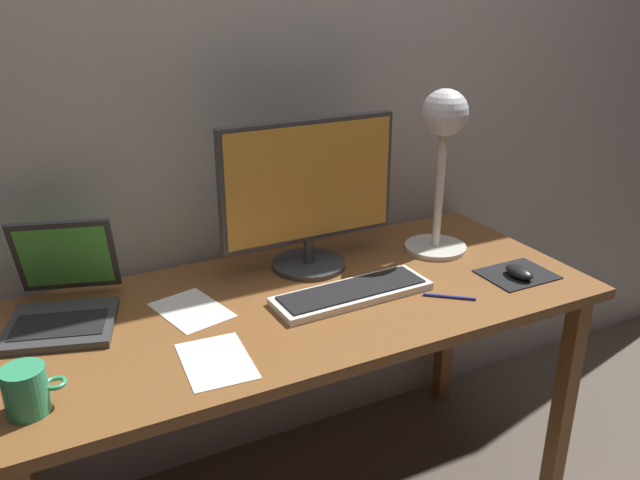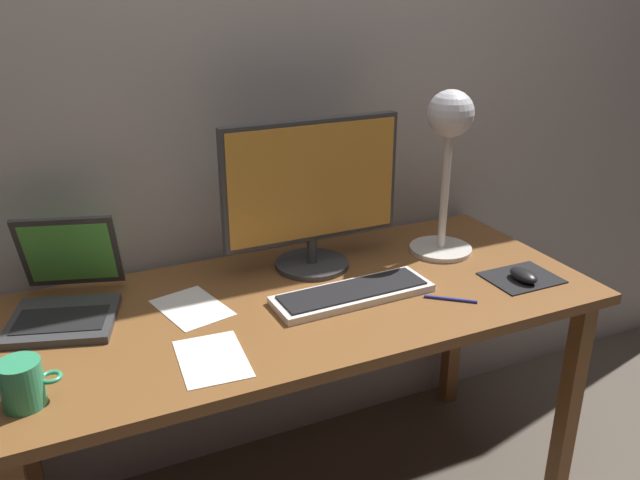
# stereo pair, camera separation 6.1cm
# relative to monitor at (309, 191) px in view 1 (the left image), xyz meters

# --- Properties ---
(back_wall) EXTENTS (4.80, 0.06, 2.60)m
(back_wall) POSITION_rel_monitor_xyz_m (-0.11, 0.23, 0.32)
(back_wall) COLOR #A8A099
(back_wall) RESTS_ON ground
(desk) EXTENTS (1.60, 0.70, 0.74)m
(desk) POSITION_rel_monitor_xyz_m (-0.11, -0.17, -0.32)
(desk) COLOR brown
(desk) RESTS_ON ground
(monitor) EXTENTS (0.53, 0.22, 0.44)m
(monitor) POSITION_rel_monitor_xyz_m (0.00, 0.00, 0.00)
(monitor) COLOR #38383A
(monitor) RESTS_ON desk
(keyboard_main) EXTENTS (0.44, 0.15, 0.03)m
(keyboard_main) POSITION_rel_monitor_xyz_m (0.02, -0.23, -0.23)
(keyboard_main) COLOR silver
(keyboard_main) RESTS_ON desk
(laptop) EXTENTS (0.34, 0.38, 0.24)m
(laptop) POSITION_rel_monitor_xyz_m (-0.68, 0.02, -0.17)
(laptop) COLOR #38383A
(laptop) RESTS_ON desk
(desk_lamp) EXTENTS (0.19, 0.19, 0.50)m
(desk_lamp) POSITION_rel_monitor_xyz_m (0.41, -0.06, 0.11)
(desk_lamp) COLOR beige
(desk_lamp) RESTS_ON desk
(mousepad) EXTENTS (0.20, 0.16, 0.00)m
(mousepad) POSITION_rel_monitor_xyz_m (0.51, -0.33, -0.24)
(mousepad) COLOR black
(mousepad) RESTS_ON desk
(mouse) EXTENTS (0.06, 0.10, 0.03)m
(mouse) POSITION_rel_monitor_xyz_m (0.50, -0.34, -0.22)
(mouse) COLOR black
(mouse) RESTS_ON mousepad
(coffee_mug) EXTENTS (0.12, 0.09, 0.10)m
(coffee_mug) POSITION_rel_monitor_xyz_m (-0.80, -0.37, -0.19)
(coffee_mug) COLOR #339966
(coffee_mug) RESTS_ON desk
(paper_sheet_near_mouse) EXTENTS (0.19, 0.24, 0.00)m
(paper_sheet_near_mouse) POSITION_rel_monitor_xyz_m (-0.39, -0.10, -0.24)
(paper_sheet_near_mouse) COLOR white
(paper_sheet_near_mouse) RESTS_ON desk
(paper_sheet_by_keyboard) EXTENTS (0.16, 0.22, 0.00)m
(paper_sheet_by_keyboard) POSITION_rel_monitor_xyz_m (-0.41, -0.36, -0.24)
(paper_sheet_by_keyboard) COLOR white
(paper_sheet_by_keyboard) RESTS_ON desk
(pen) EXTENTS (0.11, 0.09, 0.01)m
(pen) POSITION_rel_monitor_xyz_m (0.25, -0.35, -0.23)
(pen) COLOR #2633A5
(pen) RESTS_ON desk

